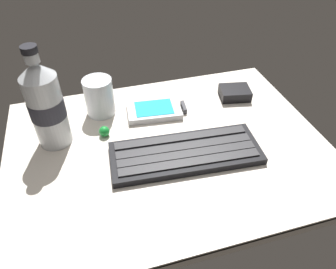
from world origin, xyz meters
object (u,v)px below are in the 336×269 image
Objects in this scene: keyboard at (186,153)px; charger_block at (235,93)px; water_bottle at (46,105)px; trackball_mouse at (104,131)px; handheld_device at (157,110)px; juice_cup at (99,98)px.

charger_block is at bearing 42.03° from keyboard.
water_bottle is 12.61cm from trackball_mouse.
water_bottle is (-24.10, 11.60, 8.20)cm from keyboard.
charger_block is at bearing 2.57° from handheld_device.
water_bottle reaches higher than charger_block.
handheld_device is 0.64× the size of water_bottle.
juice_cup is (-12.13, 3.56, 3.18)cm from handheld_device.
water_bottle is (-10.13, -7.17, 5.10)cm from juice_cup.
charger_block reaches higher than trackball_mouse.
water_bottle reaches higher than keyboard.
juice_cup is at bearing 163.63° from handheld_device.
juice_cup is 13.42cm from water_bottle.
handheld_device is 13.38cm from trackball_mouse.
water_bottle is (-22.26, -3.61, 8.28)cm from handheld_device.
keyboard reaches higher than handheld_device.
trackball_mouse is at bearing 143.89° from keyboard.
trackball_mouse is at bearing -159.22° from handheld_device.
water_bottle is at bearing -173.89° from charger_block.
handheld_device is at bearing 20.78° from trackball_mouse.
juice_cup is 8.78cm from trackball_mouse.
charger_block reaches higher than handheld_device.
water_bottle reaches higher than handheld_device.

